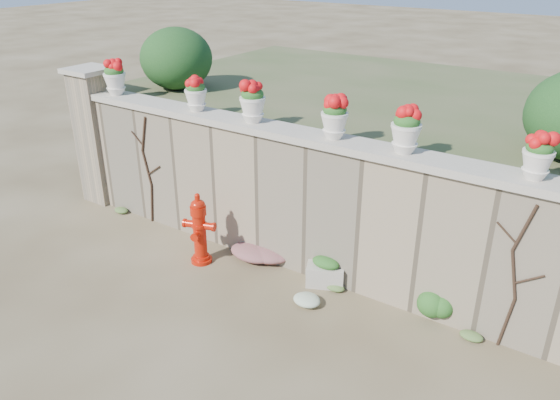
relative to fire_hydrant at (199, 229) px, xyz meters
The scene contains 19 objects.
ground 1.59m from the fire_hydrant, 44.14° to the right, with size 80.00×80.00×0.00m, color #4E4027.
stone_wall 1.38m from the fire_hydrant, 35.67° to the left, with size 8.00×0.40×2.00m, color gray.
wall_cap 1.98m from the fire_hydrant, 35.67° to the left, with size 8.10×0.52×0.10m, color beige.
gate_pillar 3.25m from the fire_hydrant, 166.06° to the left, with size 0.72×0.72×2.48m.
raised_fill 4.13m from the fire_hydrant, 74.95° to the left, with size 9.00×6.00×2.00m, color #384C23.
back_shrub_left 3.51m from the fire_hydrant, 137.36° to the left, with size 1.30×1.30×1.10m, color #143814.
vine_left 1.75m from the fire_hydrant, 161.25° to the left, with size 0.60×0.04×1.91m.
vine_right 4.35m from the fire_hydrant, ahead, with size 0.60×0.04×1.91m.
fire_hydrant is the anchor object (origin of this frame).
planter_box 1.98m from the fire_hydrant, 15.34° to the left, with size 0.60×0.50×0.44m.
green_shrub 3.47m from the fire_hydrant, ahead, with size 0.55×0.50×0.52m, color #1E5119.
magenta_clump 1.03m from the fire_hydrant, 33.61° to the left, with size 1.00×0.67×0.27m, color #B0235F.
white_flowers 1.98m from the fire_hydrant, ahead, with size 0.50×0.40×0.18m, color white.
urn_pot_0 3.12m from the fire_hydrant, 162.44° to the left, with size 0.37×0.37×0.58m.
urn_pot_1 2.04m from the fire_hydrant, 128.20° to the left, with size 0.34×0.34×0.53m.
urn_pot_2 2.03m from the fire_hydrant, 58.58° to the left, with size 0.37×0.37×0.58m.
urn_pot_3 2.65m from the fire_hydrant, 23.22° to the left, with size 0.36×0.36×0.56m.
urn_pot_4 3.39m from the fire_hydrant, 15.50° to the left, with size 0.37×0.37×0.58m.
urn_pot_5 4.67m from the fire_hydrant, 10.22° to the left, with size 0.33×0.33×0.52m.
Camera 1 is at (3.95, -4.25, 4.37)m, focal length 35.00 mm.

